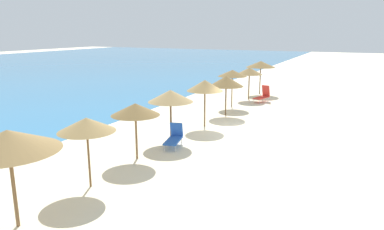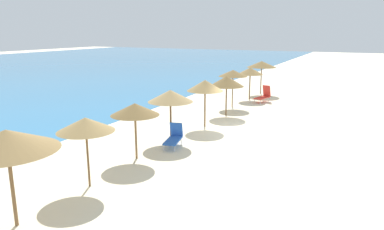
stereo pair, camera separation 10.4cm
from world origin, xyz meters
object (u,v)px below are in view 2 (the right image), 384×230
beach_umbrella_0 (7,140)px  beach_umbrella_1 (86,125)px  beach_umbrella_4 (205,86)px  beach_umbrella_6 (233,73)px  beach_umbrella_8 (262,64)px  lounge_chair_1 (263,95)px  lounge_chair_0 (174,137)px  beach_umbrella_3 (170,96)px  beach_umbrella_5 (227,81)px  beach_umbrella_2 (135,109)px  beach_umbrella_7 (250,71)px

beach_umbrella_0 → beach_umbrella_1: size_ratio=1.12×
beach_umbrella_4 → beach_umbrella_6: beach_umbrella_4 is taller
beach_umbrella_1 → beach_umbrella_4: size_ratio=0.93×
beach_umbrella_0 → beach_umbrella_8: beach_umbrella_8 is taller
beach_umbrella_1 → lounge_chair_1: 17.73m
beach_umbrella_4 → lounge_chair_0: size_ratio=1.69×
lounge_chair_1 → beach_umbrella_3: bearing=98.6°
beach_umbrella_6 → lounge_chair_0: (-9.67, -0.62, -1.95)m
beach_umbrella_5 → beach_umbrella_6: 2.72m
beach_umbrella_3 → beach_umbrella_6: size_ratio=0.97×
beach_umbrella_2 → beach_umbrella_4: bearing=-4.5°
beach_umbrella_0 → lounge_chair_1: size_ratio=1.70×
beach_umbrella_0 → beach_umbrella_1: 2.90m
beach_umbrella_1 → beach_umbrella_6: size_ratio=0.94×
beach_umbrella_2 → beach_umbrella_8: 18.05m
beach_umbrella_7 → lounge_chair_1: 2.22m
beach_umbrella_0 → beach_umbrella_1: (2.89, -0.04, -0.25)m
beach_umbrella_4 → beach_umbrella_8: size_ratio=0.95×
beach_umbrella_2 → beach_umbrella_6: beach_umbrella_6 is taller
lounge_chair_0 → lounge_chair_1: bearing=-107.8°
beach_umbrella_1 → lounge_chair_1: beach_umbrella_1 is taller
beach_umbrella_6 → lounge_chair_0: beach_umbrella_6 is taller
beach_umbrella_4 → beach_umbrella_6: bearing=4.6°
beach_umbrella_3 → beach_umbrella_8: bearing=-0.8°
beach_umbrella_6 → lounge_chair_1: size_ratio=1.62×
beach_umbrella_7 → lounge_chair_0: (-12.99, -0.39, -1.79)m
beach_umbrella_5 → beach_umbrella_8: 8.90m
beach_umbrella_4 → beach_umbrella_2: bearing=175.5°
beach_umbrella_7 → beach_umbrella_8: size_ratio=0.90×
beach_umbrella_0 → beach_umbrella_5: bearing=-1.7°
beach_umbrella_5 → beach_umbrella_0: bearing=178.3°
beach_umbrella_6 → beach_umbrella_7: beach_umbrella_6 is taller
beach_umbrella_2 → lounge_chair_0: beach_umbrella_2 is taller
beach_umbrella_1 → beach_umbrella_7: beach_umbrella_7 is taller
beach_umbrella_0 → beach_umbrella_3: 8.72m
beach_umbrella_7 → lounge_chair_0: 13.12m
beach_umbrella_4 → beach_umbrella_5: 3.16m
beach_umbrella_2 → lounge_chair_1: 14.72m
beach_umbrella_2 → beach_umbrella_5: (9.16, -0.54, 0.06)m
beach_umbrella_0 → beach_umbrella_7: beach_umbrella_0 is taller
beach_umbrella_4 → beach_umbrella_7: 9.14m
beach_umbrella_1 → beach_umbrella_3: beach_umbrella_3 is taller
beach_umbrella_2 → lounge_chair_0: bearing=-16.0°
beach_umbrella_3 → beach_umbrella_6: bearing=0.6°
beach_umbrella_0 → lounge_chair_1: bearing=-3.9°
beach_umbrella_0 → beach_umbrella_6: bearing=0.3°
beach_umbrella_0 → beach_umbrella_3: beach_umbrella_0 is taller
beach_umbrella_1 → beach_umbrella_7: 18.18m
beach_umbrella_3 → beach_umbrella_4: bearing=-6.6°
beach_umbrella_0 → beach_umbrella_3: (8.72, 0.00, -0.23)m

